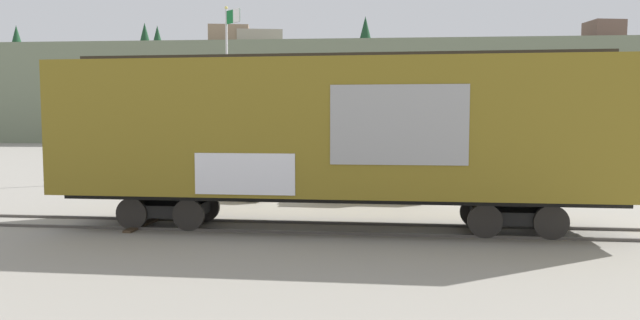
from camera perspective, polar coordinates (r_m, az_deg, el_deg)
The scene contains 7 objects.
ground_plane at distance 15.87m, azimuth 4.87°, elevation -7.27°, with size 260.00×260.00×0.00m, color gray.
track at distance 15.86m, azimuth 2.37°, elevation -7.12°, with size 60.01×4.56×0.08m.
freight_car at distance 15.57m, azimuth 1.55°, elevation 3.14°, with size 15.99×3.73×5.04m.
flagpole at distance 30.37m, azimuth -9.53°, elevation 8.90°, with size 1.02×0.89×9.31m.
hillside at distance 89.66m, azimuth 4.42°, elevation 6.54°, with size 150.66×39.04×17.60m.
parked_car_white at distance 22.45m, azimuth -9.64°, elevation -1.84°, with size 4.30×2.60×1.59m.
parked_car_silver at distance 21.50m, azimuth 5.23°, elevation -1.83°, with size 4.62×2.11×1.82m.
Camera 1 is at (-0.17, -15.55, 3.16)m, focal length 30.55 mm.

